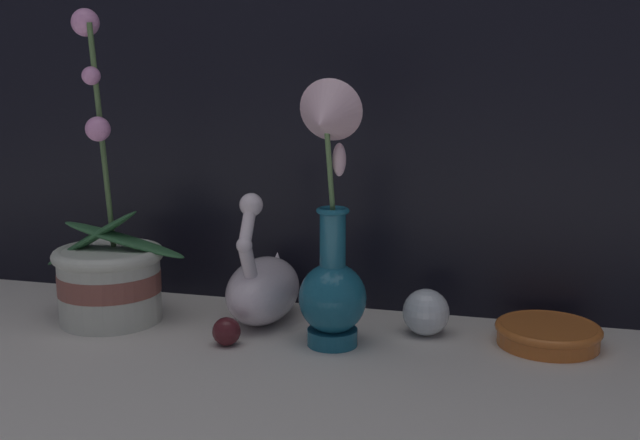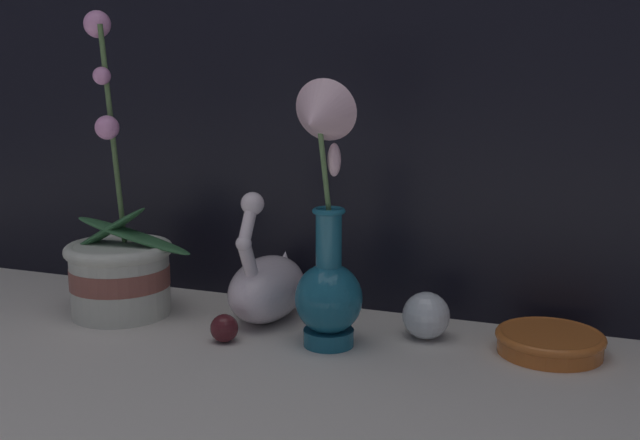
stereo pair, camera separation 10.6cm
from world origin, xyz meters
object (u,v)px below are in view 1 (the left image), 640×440
orchid_potted_plant (109,272)px  swan_figurine (264,286)px  glass_sphere (426,312)px  amber_dish (548,333)px  blue_vase (331,246)px

orchid_potted_plant → swan_figurine: bearing=14.3°
swan_figurine → glass_sphere: (0.25, 0.00, -0.02)m
orchid_potted_plant → amber_dish: orchid_potted_plant is taller
amber_dish → swan_figurine: bearing=-179.6°
blue_vase → orchid_potted_plant: bearing=175.6°
swan_figurine → blue_vase: blue_vase is taller
blue_vase → amber_dish: size_ratio=2.52×
orchid_potted_plant → swan_figurine: 0.23m
orchid_potted_plant → glass_sphere: (0.47, 0.06, -0.04)m
orchid_potted_plant → swan_figurine: size_ratio=2.26×
swan_figurine → amber_dish: bearing=0.4°
blue_vase → glass_sphere: (0.12, 0.09, -0.11)m
glass_sphere → amber_dish: glass_sphere is taller
orchid_potted_plant → blue_vase: 0.36m
swan_figurine → glass_sphere: swan_figurine is taller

